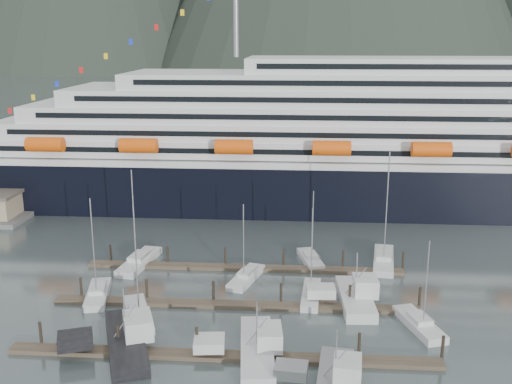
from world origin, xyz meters
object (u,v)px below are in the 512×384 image
Objects in this scene: trawler_c at (255,348)px; sailboat_d at (311,295)px; trawler_e at (354,297)px; cruise_ship at (430,148)px; trawler_d at (334,380)px; sailboat_a at (98,295)px; sailboat_c at (246,278)px; sailboat_f at (310,260)px; sailboat_g at (384,261)px; sailboat_b at (138,315)px; sailboat_h at (419,325)px; trawler_a at (124,340)px; sailboat_e at (139,262)px.

sailboat_d is at bearing -27.54° from trawler_c.
cruise_ship is at bearing -24.42° from trawler_e.
trawler_d is 20.39m from trawler_e.
sailboat_d is 21.60m from trawler_d.
sailboat_a reaches higher than trawler_c.
sailboat_f is at bearing -33.12° from sailboat_c.
sailboat_g is (11.53, 13.47, 0.07)m from sailboat_d.
trawler_d is (30.80, -19.41, 0.46)m from sailboat_a.
sailboat_a is 1.10× the size of sailboat_d.
sailboat_h is (34.82, -0.16, -0.02)m from sailboat_b.
sailboat_c is at bearing -66.26° from sailboat_b.
sailboat_g is 1.50× the size of trawler_e.
sailboat_a is 0.99× the size of trawler_a.
sailboat_g reaches higher than sailboat_e.
cruise_ship is at bearing -21.87° from sailboat_c.
sailboat_c reaches higher than trawler_e.
cruise_ship is at bearing -61.92° from sailboat_b.
trawler_a is at bearing 82.22° from trawler_c.
sailboat_b is 34.82m from sailboat_h.
sailboat_g is at bearing -36.93° from trawler_c.
cruise_ship reaches higher than trawler_c.
sailboat_b is at bearing 72.37° from sailboat_h.
sailboat_a is 1.21× the size of sailboat_f.
cruise_ship is 56.40m from sailboat_c.
cruise_ship is 14.88× the size of trawler_c.
cruise_ship reaches higher than trawler_d.
sailboat_g is 36.27m from trawler_d.
sailboat_b is 0.97× the size of sailboat_e.
trawler_d is at bearing -133.87° from sailboat_a.
sailboat_f is at bearing -18.14° from trawler_c.
sailboat_d is at bearing -117.33° from cruise_ship.
trawler_c is at bearing -133.60° from sailboat_e.
sailboat_b reaches higher than sailboat_a.
sailboat_f is 29.70m from trawler_c.
sailboat_b is 1.29× the size of sailboat_h.
trawler_e is at bearing -100.41° from sailboat_d.
sailboat_d is at bearing -97.49° from sailboat_a.
trawler_a is 1.06× the size of trawler_c.
trawler_a is 14.99m from trawler_c.
sailboat_a is at bearing -136.85° from cruise_ship.
sailboat_b reaches higher than sailboat_d.
sailboat_b is 1.10× the size of trawler_c.
trawler_c is (15.41, -8.09, 0.46)m from sailboat_b.
sailboat_a is 36.40m from trawler_d.
cruise_ship is 79.46m from trawler_a.
cruise_ship reaches higher than sailboat_c.
cruise_ship is 39.21m from sailboat_g.
sailboat_e is at bearing 83.27° from sailboat_f.
cruise_ship reaches higher than trawler_a.
sailboat_d is at bearing 11.06° from trawler_d.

